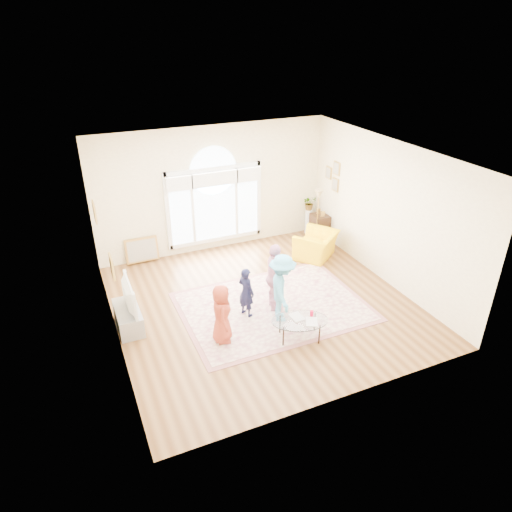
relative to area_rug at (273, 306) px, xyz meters
name	(u,v)px	position (x,y,z in m)	size (l,w,h in m)	color
ground	(263,303)	(-0.15, 0.21, -0.01)	(6.00, 6.00, 0.00)	#5A3517
room_shell	(216,193)	(-0.14, 3.04, 1.56)	(6.00, 6.00, 6.00)	#FFF4C4
area_rug	(273,306)	(0.00, 0.00, 0.00)	(3.60, 2.60, 0.02)	beige
rug_border	(273,307)	(0.00, 0.00, 0.00)	(3.80, 2.80, 0.01)	#9A5D5B
tv_console	(128,318)	(-2.90, 0.51, 0.20)	(0.45, 1.00, 0.42)	#92949A
television	(125,296)	(-2.89, 0.51, 0.70)	(0.17, 1.02, 0.59)	black
coffee_table	(300,321)	(-0.01, -1.16, 0.39)	(1.22, 0.96, 0.54)	silver
armchair	(316,245)	(1.99, 1.64, 0.32)	(1.03, 0.90, 0.67)	yellow
side_cabinet	(319,227)	(2.63, 2.56, 0.34)	(0.40, 0.50, 0.70)	black
floor_lamp	(319,198)	(2.41, 2.34, 1.27)	(0.30, 0.30, 1.51)	black
plant_pedestal	(308,221)	(2.55, 3.03, 0.34)	(0.20, 0.20, 0.70)	white
potted_plant	(309,203)	(2.55, 3.03, 0.89)	(0.36, 0.32, 0.40)	#33722D
leaning_picture	(143,262)	(-2.10, 3.11, -0.01)	(0.80, 0.05, 0.62)	tan
child_red	(222,314)	(-1.36, -0.64, 0.59)	(0.57, 0.37, 1.17)	#A63A25
child_navy	(246,292)	(-0.63, -0.05, 0.54)	(0.39, 0.25, 1.06)	black
child_pink	(274,278)	(-0.01, -0.06, 0.74)	(0.86, 0.36, 1.46)	#F4A8C5
child_blue	(282,288)	(-0.05, -0.47, 0.72)	(0.92, 0.53, 1.42)	#52AFD7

